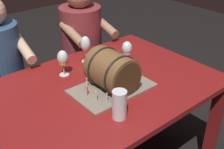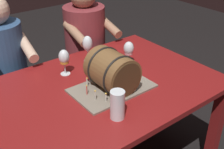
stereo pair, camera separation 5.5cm
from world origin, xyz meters
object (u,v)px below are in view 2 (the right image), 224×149
at_px(beer_pint, 117,106).
at_px(wine_glass_empty, 87,44).
at_px(dining_table, 103,97).
at_px(person_seated_left, 8,80).
at_px(barrel_cake, 112,72).
at_px(wine_glass_amber, 64,58).
at_px(person_seated_right, 86,53).
at_px(wine_glass_rose, 129,49).

bearing_deg(beer_pint, wine_glass_empty, 69.18).
relative_size(dining_table, beer_pint, 8.98).
relative_size(beer_pint, person_seated_left, 0.13).
bearing_deg(barrel_cake, beer_pint, -122.10).
height_order(wine_glass_amber, person_seated_left, person_seated_left).
height_order(dining_table, wine_glass_empty, wine_glass_empty).
bearing_deg(barrel_cake, person_seated_right, 67.47).
height_order(dining_table, wine_glass_rose, wine_glass_rose).
bearing_deg(wine_glass_amber, wine_glass_empty, 15.99).
bearing_deg(person_seated_left, wine_glass_empty, -41.71).
relative_size(barrel_cake, beer_pint, 3.02).
height_order(barrel_cake, person_seated_left, person_seated_left).
bearing_deg(wine_glass_rose, person_seated_right, 85.38).
bearing_deg(person_seated_right, dining_table, -115.64).
bearing_deg(beer_pint, dining_table, 67.14).
height_order(wine_glass_rose, wine_glass_empty, wine_glass_empty).
bearing_deg(beer_pint, person_seated_right, 65.17).
height_order(barrel_cake, wine_glass_amber, barrel_cake).
relative_size(wine_glass_empty, person_seated_left, 0.16).
height_order(dining_table, beer_pint, beer_pint).
distance_m(barrel_cake, person_seated_left, 0.94).
bearing_deg(person_seated_right, beer_pint, -114.83).
xyz_separation_m(barrel_cake, wine_glass_amber, (-0.13, 0.33, 0.00)).
distance_m(person_seated_left, person_seated_right, 0.71).
bearing_deg(wine_glass_amber, barrel_cake, -68.74).
height_order(wine_glass_rose, person_seated_left, person_seated_left).
bearing_deg(dining_table, wine_glass_amber, 113.72).
relative_size(wine_glass_empty, beer_pint, 1.21).
height_order(wine_glass_empty, person_seated_right, person_seated_right).
distance_m(wine_glass_amber, wine_glass_empty, 0.23).
bearing_deg(wine_glass_rose, dining_table, -160.46).
distance_m(dining_table, person_seated_right, 0.82).
bearing_deg(barrel_cake, wine_glass_empty, 76.83).
distance_m(wine_glass_empty, person_seated_right, 0.56).
bearing_deg(person_seated_left, wine_glass_amber, -63.27).
distance_m(beer_pint, person_seated_left, 1.10).
bearing_deg(wine_glass_amber, dining_table, -66.28).
bearing_deg(beer_pint, person_seated_left, 101.99).
distance_m(dining_table, barrel_cake, 0.22).
height_order(person_seated_left, person_seated_right, person_seated_right).
bearing_deg(person_seated_left, wine_glass_rose, -43.75).
bearing_deg(person_seated_left, beer_pint, -78.01).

